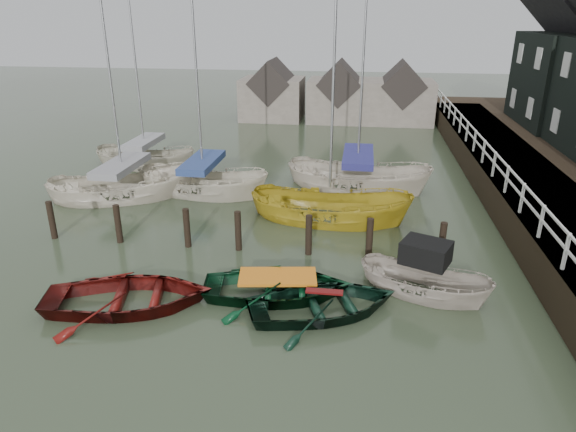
% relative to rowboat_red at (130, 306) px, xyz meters
% --- Properties ---
extents(ground, '(120.00, 120.00, 0.00)m').
position_rel_rowboat_red_xyz_m(ground, '(3.34, 1.00, 0.00)').
color(ground, '#2A3421').
rests_on(ground, ground).
extents(pier, '(3.04, 32.00, 2.70)m').
position_rel_rowboat_red_xyz_m(pier, '(12.82, 11.00, 0.71)').
color(pier, black).
rests_on(pier, ground).
extents(mooring_pilings, '(13.72, 0.22, 1.80)m').
position_rel_rowboat_red_xyz_m(mooring_pilings, '(2.23, 4.00, 0.50)').
color(mooring_pilings, black).
rests_on(mooring_pilings, ground).
extents(far_sheds, '(14.00, 4.08, 4.39)m').
position_rel_rowboat_red_xyz_m(far_sheds, '(4.17, 27.00, 1.86)').
color(far_sheds, '#665B51').
rests_on(far_sheds, ground).
extents(rowboat_red, '(5.18, 4.23, 0.94)m').
position_rel_rowboat_red_xyz_m(rowboat_red, '(0.00, 0.00, 0.00)').
color(rowboat_red, '#540F0C').
rests_on(rowboat_red, ground).
extents(rowboat_green, '(4.61, 3.60, 0.87)m').
position_rel_rowboat_red_xyz_m(rowboat_green, '(3.96, 1.16, 0.00)').
color(rowboat_green, black).
rests_on(rowboat_green, ground).
extents(rowboat_dkgreen, '(4.91, 4.24, 0.85)m').
position_rel_rowboat_red_xyz_m(rowboat_dkgreen, '(5.34, 0.46, 0.00)').
color(rowboat_dkgreen, black).
rests_on(rowboat_dkgreen, ground).
extents(motorboat, '(4.12, 2.87, 2.31)m').
position_rel_rowboat_red_xyz_m(motorboat, '(8.08, 1.86, 0.11)').
color(motorboat, '#BDB0A2').
rests_on(motorboat, ground).
extents(sailboat_a, '(6.76, 4.61, 10.78)m').
position_rel_rowboat_red_xyz_m(sailboat_a, '(-4.02, 8.44, 0.06)').
color(sailboat_a, beige).
rests_on(sailboat_a, ground).
extents(sailboat_b, '(6.50, 3.39, 12.22)m').
position_rel_rowboat_red_xyz_m(sailboat_b, '(-0.77, 9.53, 0.07)').
color(sailboat_b, beige).
rests_on(sailboat_b, ground).
extents(sailboat_c, '(6.58, 3.08, 11.43)m').
position_rel_rowboat_red_xyz_m(sailboat_c, '(5.01, 7.19, 0.01)').
color(sailboat_c, gold).
rests_on(sailboat_c, ground).
extents(sailboat_d, '(7.07, 3.89, 12.58)m').
position_rel_rowboat_red_xyz_m(sailboat_d, '(6.01, 11.14, 0.06)').
color(sailboat_d, beige).
rests_on(sailboat_d, ground).
extents(sailboat_e, '(5.95, 2.97, 9.74)m').
position_rel_rowboat_red_xyz_m(sailboat_e, '(-5.03, 13.19, 0.06)').
color(sailboat_e, beige).
rests_on(sailboat_e, ground).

